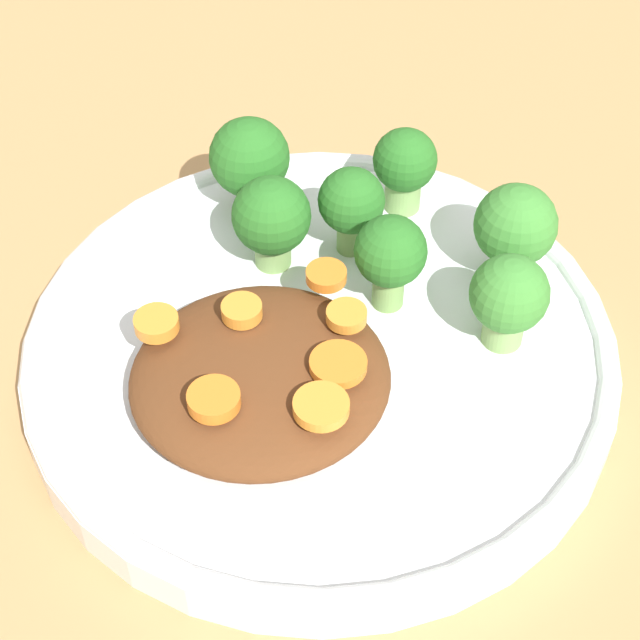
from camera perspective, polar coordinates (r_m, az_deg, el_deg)
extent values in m
plane|color=tan|center=(0.53, 0.00, -2.69)|extent=(4.00, 4.00, 0.00)
cylinder|color=white|center=(0.52, 0.00, -1.92)|extent=(0.29, 0.29, 0.02)
torus|color=white|center=(0.51, 0.00, -1.14)|extent=(0.29, 0.29, 0.01)
ellipsoid|color=#5B3319|center=(0.48, -3.21, -3.09)|extent=(0.12, 0.11, 0.03)
cylinder|color=#759E51|center=(0.55, 10.09, 3.27)|extent=(0.02, 0.02, 0.02)
sphere|color=#3D8433|center=(0.53, 10.40, 5.02)|extent=(0.04, 0.04, 0.04)
cylinder|color=#7FA85B|center=(0.55, 1.64, 4.74)|extent=(0.01, 0.01, 0.02)
sphere|color=#286B23|center=(0.54, 1.69, 6.39)|extent=(0.03, 0.03, 0.03)
cylinder|color=#759E51|center=(0.52, 3.67, 1.91)|extent=(0.02, 0.02, 0.03)
sphere|color=#286B23|center=(0.51, 3.78, 3.69)|extent=(0.04, 0.04, 0.04)
cylinder|color=#7FA85B|center=(0.51, 9.78, -0.23)|extent=(0.02, 0.02, 0.02)
sphere|color=#3D8433|center=(0.50, 10.07, 1.39)|extent=(0.04, 0.04, 0.04)
cylinder|color=#7FA85B|center=(0.55, -2.54, 3.90)|extent=(0.02, 0.02, 0.02)
sphere|color=#286B23|center=(0.53, -2.61, 5.59)|extent=(0.04, 0.04, 0.04)
cylinder|color=#7FA85B|center=(0.58, -3.68, 6.89)|extent=(0.02, 0.02, 0.02)
sphere|color=#286B23|center=(0.56, -3.79, 8.66)|extent=(0.04, 0.04, 0.04)
cylinder|color=#7FA85B|center=(0.58, 4.44, 6.92)|extent=(0.02, 0.02, 0.02)
sphere|color=#286B23|center=(0.57, 4.56, 8.51)|extent=(0.03, 0.03, 0.03)
cylinder|color=orange|center=(0.45, 0.06, -4.64)|extent=(0.02, 0.02, 0.01)
cylinder|color=orange|center=(0.50, 0.33, 2.39)|extent=(0.02, 0.02, 0.01)
cylinder|color=orange|center=(0.49, -4.22, 0.64)|extent=(0.02, 0.02, 0.01)
cylinder|color=orange|center=(0.49, 1.42, 0.23)|extent=(0.02, 0.02, 0.01)
cylinder|color=orange|center=(0.46, -5.69, -4.24)|extent=(0.02, 0.02, 0.01)
cylinder|color=orange|center=(0.47, 1.44, -2.30)|extent=(0.03, 0.03, 0.00)
cylinder|color=orange|center=(0.49, -8.72, -0.19)|extent=(0.02, 0.02, 0.01)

